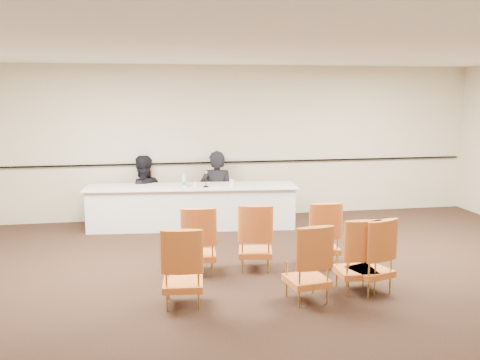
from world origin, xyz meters
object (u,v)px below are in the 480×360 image
Objects in this scene: panelist_main_chair at (217,196)px; aud_chair_back_left at (183,266)px; coffee_cup at (232,183)px; aud_chair_back_mid at (307,262)px; aud_chair_extra at (370,254)px; aud_chair_back_right at (356,254)px; microphone at (206,179)px; aud_chair_front_left at (199,239)px; panel_table at (192,207)px; water_bottle at (184,180)px; panelist_second_chair at (142,197)px; panelist_main at (217,198)px; aud_chair_front_mid at (255,236)px; aud_chair_front_right at (321,233)px; drinking_glass at (195,185)px; panelist_second at (143,200)px.

panelist_main_chair is 1.00× the size of aud_chair_back_left.
aud_chair_back_mid reaches higher than coffee_cup.
aud_chair_back_left is 1.00× the size of aud_chair_back_mid.
aud_chair_back_mid and aud_chair_extra have the same top height.
microphone is at bearing 113.97° from aud_chair_back_right.
aud_chair_front_left is at bearing 80.63° from aud_chair_back_left.
aud_chair_back_mid reaches higher than panel_table.
water_bottle is 0.26× the size of aud_chair_back_left.
aud_chair_front_left and aud_chair_extra have the same top height.
panelist_main_chair is at bearing -0.00° from panelist_second_chair.
aud_chair_front_mid is at bearing 109.86° from panelist_main.
aud_chair_front_right is (1.07, -3.10, 0.04)m from panelist_main.
panel_table is at bearing 107.96° from drinking_glass.
water_bottle reaches higher than panelist_main_chair.
aud_chair_front_mid is 1.49m from aud_chair_back_right.
aud_chair_back_left is at bearing 84.49° from panelist_second.
microphone is (1.14, -0.80, 0.44)m from panelist_second_chair.
aud_chair_back_left and aud_chair_back_mid have the same top height.
aud_chair_front_left is at bearing -90.69° from microphone.
aud_chair_back_left is at bearing -91.57° from panel_table.
microphone is at bearing -29.81° from panelist_second_chair.
drinking_glass is 0.68m from coffee_cup.
aud_chair_front_mid is at bearing -72.16° from water_bottle.
panel_table is 2.09× the size of panelist_main.
aud_chair_extra is (2.78, -4.30, 0.00)m from panelist_second_chair.
panelist_main is at bearing 82.78° from aud_chair_back_left.
drinking_glass is 2.91m from aud_chair_front_right.
aud_chair_back_mid is (0.97, -3.66, -0.35)m from drinking_glass.
panelist_second reaches higher than microphone.
aud_chair_back_mid is at bearing -85.50° from coffee_cup.
panelist_second is at bearing 153.32° from microphone.
water_bottle is 3.93m from aud_chair_back_mid.
panelist_second is 6.09× the size of microphone.
panel_table is at bearing 61.69° from panelist_main.
aud_chair_extra is at bearing -51.79° from panelist_second_chair.
aud_chair_front_mid and aud_chair_back_left have the same top height.
panelist_main_chair is 1.44m from panelist_second.
drinking_glass is (-0.20, 0.01, -0.09)m from microphone.
aud_chair_back_right is (1.71, -3.61, 0.09)m from panel_table.
panelist_main_chair is at bearing 82.44° from aud_chair_front_left.
coffee_cup is at bearing 75.39° from aud_chair_front_left.
microphone reaches higher than drinking_glass.
panelist_main is at bearing 163.19° from panelist_second.
panelist_main reaches higher than aud_chair_extra.
panelist_main_chair is (0.54, 0.52, 0.09)m from panel_table.
panel_table is 0.75m from panelist_main.
panelist_second reaches higher than water_bottle.
aud_chair_back_mid is 0.88m from aud_chair_extra.
aud_chair_front_left and aud_chair_back_left have the same top height.
water_bottle is (-0.69, -0.60, 0.42)m from panelist_main_chair.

